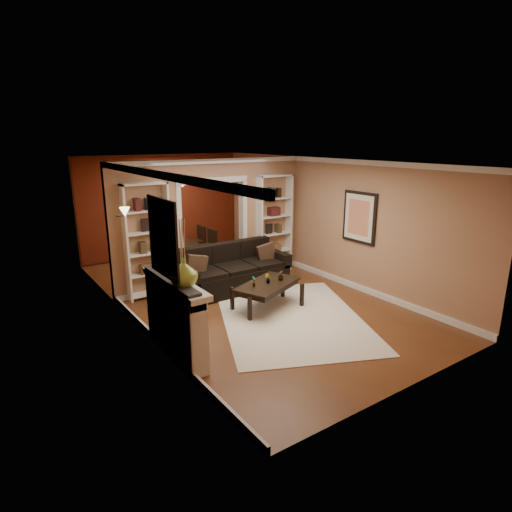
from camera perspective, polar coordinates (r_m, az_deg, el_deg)
floor at (r=8.77m, az=-1.84°, el=-5.35°), size 8.00×8.00×0.00m
ceiling at (r=8.21m, az=-2.01°, el=12.55°), size 8.00×8.00×0.00m
wall_back at (r=11.91m, az=-12.39°, el=6.60°), size 8.00×0.00×8.00m
wall_front at (r=5.56m, az=20.84°, el=-4.16°), size 8.00×0.00×8.00m
wall_left at (r=7.46m, az=-16.67°, el=1.09°), size 0.00×8.00×8.00m
wall_right at (r=9.75m, az=9.34°, el=4.84°), size 0.00×8.00×8.00m
partition_wall at (r=9.40m, az=-5.87°, el=4.57°), size 4.50×0.15×2.70m
red_back_panel at (r=11.88m, az=-12.32°, el=6.44°), size 4.44×0.04×2.64m
dining_window at (r=11.81m, az=-12.31°, el=7.52°), size 0.78×0.03×0.98m
area_rug at (r=7.79m, az=4.69°, el=-8.13°), size 3.58×4.08×0.01m
sofa at (r=9.01m, az=-3.10°, el=-1.63°), size 2.41×1.04×0.94m
pillow_left at (r=8.55m, az=-7.94°, el=-1.35°), size 0.42×0.14×0.41m
pillow_right at (r=9.40m, az=1.40°, el=0.28°), size 0.40×0.18×0.39m
coffee_table at (r=8.09m, az=1.54°, el=-5.30°), size 1.49×1.17×0.50m
plant_left at (r=7.81m, az=-0.27°, el=-3.37°), size 0.13×0.12×0.20m
plant_center at (r=7.98m, az=1.56°, el=-3.03°), size 0.12×0.13×0.18m
plant_right at (r=8.15m, az=3.31°, el=-2.60°), size 0.15×0.15×0.19m
bookshelf_left at (r=8.67m, az=-14.31°, el=1.88°), size 0.90×0.30×2.30m
bookshelf_right at (r=10.12m, az=2.37°, el=4.27°), size 0.90×0.30×2.30m
fireplace at (r=6.42m, az=-10.53°, el=-8.13°), size 0.32×1.70×1.16m
vase at (r=5.87m, az=-9.61°, el=-2.23°), size 0.49×0.49×0.40m
mirror at (r=5.99m, az=-12.33°, el=2.36°), size 0.03×0.95×1.10m
wall_sconce at (r=7.91m, az=-17.49°, el=5.38°), size 0.18×0.18×0.22m
framed_art at (r=9.01m, az=13.59°, el=5.02°), size 0.04×0.85×1.05m
dining_table at (r=11.03m, az=-10.16°, el=0.34°), size 1.59×0.88×0.56m
dining_chair_nw at (r=10.51m, az=-12.25°, el=0.54°), size 0.52×0.52×0.94m
dining_chair_ne at (r=10.96m, az=-6.93°, el=1.28°), size 0.46×0.46×0.90m
dining_chair_sw at (r=11.08m, az=-13.41°, el=0.75°), size 0.44×0.44×0.76m
dining_chair_se at (r=11.48m, az=-8.32°, el=1.88°), size 0.57×0.57×0.89m
chandelier at (r=10.63m, az=-9.90°, el=9.34°), size 0.50×0.50×0.30m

